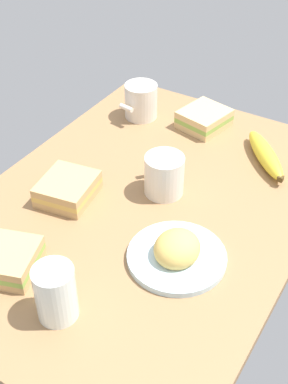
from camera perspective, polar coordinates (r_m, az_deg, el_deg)
name	(u,v)px	position (r cm, az deg, el deg)	size (l,w,h in cm)	color
tabletop	(144,207)	(107.30, 0.00, -1.66)	(90.00, 64.00, 2.00)	#936D47
plate_of_food	(177,252)	(94.14, 3.62, -6.62)	(18.11, 18.11, 6.18)	silver
coffee_mug_black	(141,101)	(132.73, -0.34, 9.98)	(10.45, 8.17, 8.78)	silver
coffee_mug_milky	(164,174)	(106.97, 2.22, 1.94)	(9.60, 9.91, 8.71)	silver
sandwich_main	(68,189)	(107.97, -8.36, 0.35)	(12.97, 12.02, 4.40)	tan
sandwich_side	(204,119)	(130.52, 6.60, 7.99)	(12.96, 12.12, 4.40)	#DBB77A
sandwich_extra	(10,260)	(94.95, -14.48, -7.26)	(12.71, 12.06, 4.40)	tan
glass_of_milk	(56,295)	(84.86, -9.63, -11.02)	(6.71, 6.71, 10.08)	silver
banana	(265,155)	(120.16, 13.16, 3.99)	(16.77, 15.43, 3.92)	yellow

